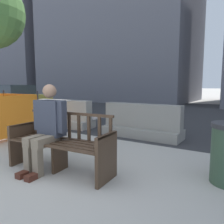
% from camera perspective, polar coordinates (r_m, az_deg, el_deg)
% --- Properties ---
extents(ground_plane, '(200.00, 200.00, 0.00)m').
position_cam_1_polar(ground_plane, '(3.15, -19.88, -17.81)').
color(ground_plane, '#B7B2A8').
extents(street_asphalt, '(120.00, 12.00, 0.01)m').
position_cam_1_polar(street_asphalt, '(10.76, 19.47, -0.33)').
color(street_asphalt, '#333335').
rests_on(street_asphalt, ground).
extents(street_bench, '(1.72, 0.63, 0.88)m').
position_cam_1_polar(street_bench, '(3.44, -13.26, -8.40)').
color(street_bench, '#473323').
rests_on(street_bench, ground).
extents(seated_person, '(0.59, 0.74, 1.31)m').
position_cam_1_polar(seated_person, '(3.48, -16.65, -3.38)').
color(seated_person, '#383D4C').
rests_on(seated_person, ground).
extents(jersey_barrier_centre, '(2.01, 0.72, 0.84)m').
position_cam_1_polar(jersey_barrier_centre, '(5.55, 7.77, -3.02)').
color(jersey_barrier_centre, gray).
rests_on(jersey_barrier_centre, ground).
extents(jersey_barrier_left, '(2.02, 0.75, 0.84)m').
position_cam_1_polar(jersey_barrier_left, '(7.10, -12.50, -0.94)').
color(jersey_barrier_left, '#ADA89E').
rests_on(jersey_barrier_left, ground).
extents(car_taxi_near, '(4.17, 1.92, 1.32)m').
position_cam_1_polar(car_taxi_near, '(13.28, -24.15, 3.65)').
color(car_taxi_near, '#DBC64C').
rests_on(car_taxi_near, ground).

